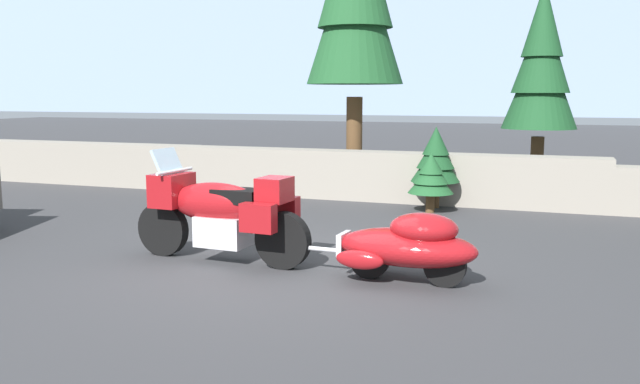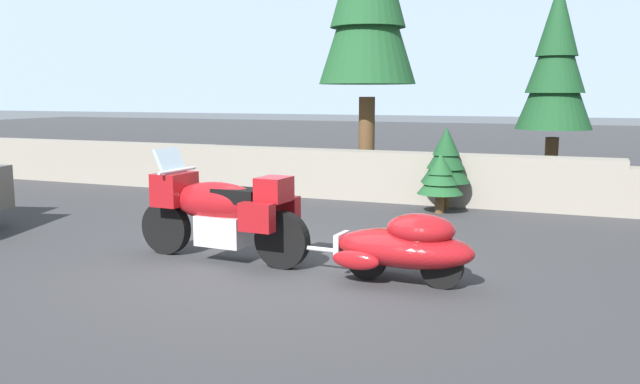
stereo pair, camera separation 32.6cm
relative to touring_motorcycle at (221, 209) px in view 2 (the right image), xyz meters
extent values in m
plane|color=#38383A|center=(0.66, 0.02, -0.62)|extent=(80.00, 80.00, 0.00)
cube|color=gray|center=(-7.34, 5.17, -0.16)|extent=(8.00, 0.57, 0.92)
cube|color=gray|center=(0.66, 5.10, -0.16)|extent=(8.00, 0.56, 0.92)
cube|color=#7F93AD|center=(0.66, 95.12, 7.38)|extent=(240.00, 80.00, 16.00)
cylinder|color=black|center=(-0.82, 0.05, -0.29)|extent=(0.67, 0.18, 0.66)
cylinder|color=black|center=(0.83, -0.05, -0.29)|extent=(0.67, 0.18, 0.66)
cube|color=silver|center=(0.06, 0.00, -0.24)|extent=(0.62, 0.47, 0.36)
ellipsoid|color=maroon|center=(-0.04, 0.00, 0.09)|extent=(1.22, 0.51, 0.48)
cube|color=maroon|center=(-0.67, 0.04, 0.21)|extent=(0.39, 0.54, 0.40)
cube|color=#9EB7C6|center=(-0.72, 0.04, 0.54)|extent=(0.21, 0.45, 0.34)
cube|color=black|center=(0.26, -0.01, 0.19)|extent=(0.58, 0.39, 0.16)
cube|color=maroon|center=(0.73, -0.04, 0.29)|extent=(0.34, 0.42, 0.28)
cube|color=maroon|center=(0.66, -0.34, 0.01)|extent=(0.41, 0.18, 0.32)
cube|color=maroon|center=(0.70, 0.26, 0.01)|extent=(0.41, 0.18, 0.32)
cylinder|color=silver|center=(-0.62, 0.04, 0.44)|extent=(0.08, 0.70, 0.04)
cylinder|color=silver|center=(-0.77, 0.04, -0.04)|extent=(0.26, 0.08, 0.54)
cylinder|color=black|center=(1.87, -0.11, -0.40)|extent=(0.45, 0.13, 0.44)
cylinder|color=black|center=(2.69, -0.15, -0.40)|extent=(0.45, 0.13, 0.44)
ellipsoid|color=maroon|center=(2.28, -0.13, -0.24)|extent=(1.54, 0.77, 0.40)
ellipsoid|color=maroon|center=(2.46, -0.14, -0.02)|extent=(0.75, 0.60, 0.32)
cube|color=silver|center=(1.57, -0.09, -0.26)|extent=(0.08, 0.32, 0.24)
ellipsoid|color=maroon|center=(1.85, -0.43, -0.34)|extent=(0.53, 0.17, 0.20)
ellipsoid|color=maroon|center=(1.89, 0.21, -0.34)|extent=(0.53, 0.17, 0.20)
cylinder|color=silver|center=(1.18, -0.07, -0.35)|extent=(0.70, 0.09, 0.05)
cylinder|color=brown|center=(-0.17, 6.09, 0.34)|extent=(0.33, 0.33, 1.93)
cone|color=#1E5128|center=(-0.17, 6.09, 3.09)|extent=(1.94, 1.94, 3.05)
cylinder|color=brown|center=(3.39, 6.50, -0.03)|extent=(0.25, 0.25, 1.18)
cone|color=#194723|center=(3.39, 6.50, 1.64)|extent=(1.40, 1.40, 1.86)
cone|color=#194723|center=(3.39, 6.50, 2.20)|extent=(1.09, 1.09, 1.63)
cone|color=#194723|center=(3.39, 6.50, 2.76)|extent=(0.77, 0.77, 1.39)
cylinder|color=brown|center=(1.76, 4.16, -0.48)|extent=(0.15, 0.15, 0.29)
cone|color=#1E5128|center=(1.76, 4.16, -0.06)|extent=(0.77, 0.77, 0.46)
cone|color=#1E5128|center=(1.76, 4.16, 0.08)|extent=(0.60, 0.60, 0.40)
cone|color=#1E5128|center=(1.76, 4.16, 0.22)|extent=(0.42, 0.42, 0.35)
cylinder|color=brown|center=(1.75, 4.65, -0.42)|extent=(0.16, 0.16, 0.41)
cone|color=#194723|center=(1.75, 4.65, 0.17)|extent=(0.85, 0.85, 0.65)
cone|color=#194723|center=(1.75, 4.65, 0.37)|extent=(0.66, 0.66, 0.57)
cone|color=#194723|center=(1.75, 4.65, 0.56)|extent=(0.47, 0.47, 0.49)
camera|label=1|loc=(3.70, -6.83, 1.36)|focal=37.00mm
camera|label=2|loc=(4.01, -6.72, 1.36)|focal=37.00mm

